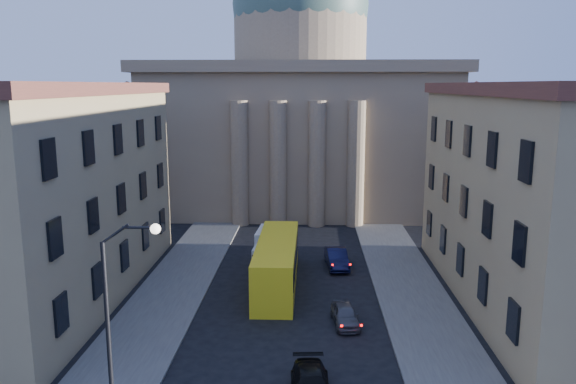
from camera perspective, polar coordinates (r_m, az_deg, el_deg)
name	(u,v)px	position (r m, az deg, el deg)	size (l,w,h in m)	color
sidewalk_left	(153,320)	(36.94, -13.60, -12.54)	(5.00, 60.00, 0.15)	#4F4C48
sidewalk_right	(427,325)	(36.37, 13.89, -12.94)	(5.00, 60.00, 0.15)	#4F4C48
church	(300,107)	(70.10, 1.21, 8.65)	(68.02, 28.76, 36.60)	#836A51
building_left	(40,192)	(41.48, -23.92, 0.02)	(11.60, 26.60, 14.70)	tan
building_right	(550,196)	(40.45, 25.10, -0.33)	(11.60, 26.60, 14.70)	tan
street_lamp	(118,303)	(25.74, -16.86, -10.72)	(2.62, 0.44, 8.83)	black
car_right_far	(345,315)	(35.52, 5.81, -12.29)	(1.48, 3.68, 1.25)	#46464B
car_right_distant	(337,258)	(45.85, 4.97, -6.72)	(1.57, 4.52, 1.49)	black
city_bus	(277,262)	(41.21, -1.13, -7.12)	(2.87, 12.13, 3.41)	yellow
box_truck	(270,250)	(45.57, -1.86, -5.93)	(2.45, 5.50, 2.95)	silver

